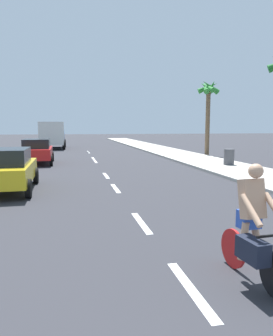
{
  "coord_description": "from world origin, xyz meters",
  "views": [
    {
      "loc": [
        -1.69,
        1.15,
        2.37
      ],
      "look_at": [
        0.3,
        10.78,
        1.1
      ],
      "focal_mm": 34.76,
      "sensor_mm": 36.0,
      "label": 1
    }
  ],
  "objects_px": {
    "parked_car_red": "(37,151)",
    "palm_tree_far": "(208,97)",
    "parked_car_yellow": "(7,168)",
    "trash_bin_far": "(229,157)",
    "cyclist": "(253,230)",
    "delivery_truck": "(52,134)"
  },
  "relations": [
    {
      "from": "delivery_truck",
      "to": "cyclist",
      "type": "bearing_deg",
      "value": -81.82
    },
    {
      "from": "parked_car_red",
      "to": "delivery_truck",
      "type": "bearing_deg",
      "value": 87.72
    },
    {
      "from": "parked_car_red",
      "to": "palm_tree_far",
      "type": "relative_size",
      "value": 0.69
    },
    {
      "from": "palm_tree_far",
      "to": "trash_bin_far",
      "type": "bearing_deg",
      "value": -104.12
    },
    {
      "from": "parked_car_yellow",
      "to": "trash_bin_far",
      "type": "bearing_deg",
      "value": 22.7
    },
    {
      "from": "delivery_truck",
      "to": "trash_bin_far",
      "type": "distance_m",
      "value": 21.32
    },
    {
      "from": "palm_tree_far",
      "to": "trash_bin_far",
      "type": "height_order",
      "value": "palm_tree_far"
    },
    {
      "from": "cyclist",
      "to": "parked_car_red",
      "type": "distance_m",
      "value": 17.75
    },
    {
      "from": "parked_car_yellow",
      "to": "parked_car_red",
      "type": "height_order",
      "value": "same"
    },
    {
      "from": "parked_car_red",
      "to": "palm_tree_far",
      "type": "height_order",
      "value": "palm_tree_far"
    },
    {
      "from": "cyclist",
      "to": "parked_car_yellow",
      "type": "distance_m",
      "value": 9.56
    },
    {
      "from": "parked_car_yellow",
      "to": "palm_tree_far",
      "type": "bearing_deg",
      "value": 42.24
    },
    {
      "from": "parked_car_red",
      "to": "delivery_truck",
      "type": "xyz_separation_m",
      "value": [
        0.27,
        14.31,
        0.67
      ]
    },
    {
      "from": "palm_tree_far",
      "to": "cyclist",
      "type": "bearing_deg",
      "value": -112.03
    },
    {
      "from": "parked_car_red",
      "to": "parked_car_yellow",
      "type": "bearing_deg",
      "value": -92.8
    },
    {
      "from": "parked_car_yellow",
      "to": "trash_bin_far",
      "type": "distance_m",
      "value": 12.37
    },
    {
      "from": "cyclist",
      "to": "parked_car_yellow",
      "type": "relative_size",
      "value": 0.43
    },
    {
      "from": "trash_bin_far",
      "to": "palm_tree_far",
      "type": "bearing_deg",
      "value": 75.88
    },
    {
      "from": "cyclist",
      "to": "parked_car_yellow",
      "type": "xyz_separation_m",
      "value": [
        -4.91,
        8.2,
        0.01
      ]
    },
    {
      "from": "delivery_truck",
      "to": "parked_car_yellow",
      "type": "bearing_deg",
      "value": -91.05
    },
    {
      "from": "parked_car_yellow",
      "to": "parked_car_red",
      "type": "bearing_deg",
      "value": 87.7
    },
    {
      "from": "delivery_truck",
      "to": "trash_bin_far",
      "type": "bearing_deg",
      "value": -59.21
    }
  ]
}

